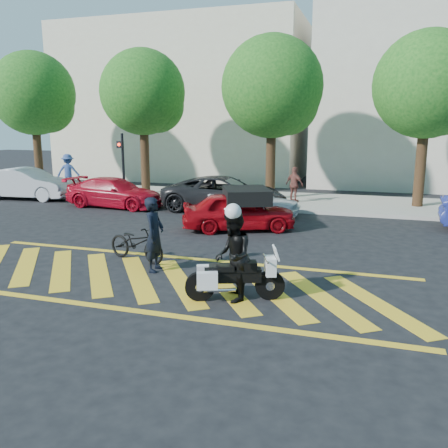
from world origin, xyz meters
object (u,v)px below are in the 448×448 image
(officer_bike, at_px, (154,234))
(parked_far_left, at_px, (27,184))
(parked_left, at_px, (114,193))
(parked_mid_left, at_px, (225,194))
(red_convertible, at_px, (239,211))
(parked_mid_right, at_px, (253,201))
(officer_moto, at_px, (233,256))
(police_motorcycle, at_px, (233,277))
(bicycle, at_px, (137,243))

(officer_bike, height_order, parked_far_left, officer_bike)
(parked_left, relative_size, parked_mid_left, 0.85)
(officer_bike, bearing_deg, red_convertible, -12.63)
(red_convertible, bearing_deg, parked_mid_right, -20.91)
(officer_moto, relative_size, parked_mid_right, 0.53)
(officer_moto, height_order, parked_mid_right, officer_moto)
(officer_bike, relative_size, officer_moto, 0.99)
(police_motorcycle, relative_size, parked_mid_left, 0.38)
(officer_moto, bearing_deg, police_motorcycle, 32.62)
(red_convertible, height_order, parked_mid_left, parked_mid_left)
(bicycle, height_order, red_convertible, red_convertible)
(parked_far_left, bearing_deg, bicycle, -132.98)
(parked_mid_right, bearing_deg, police_motorcycle, -168.94)
(red_convertible, xyz_separation_m, parked_left, (-6.53, 2.78, -0.02))
(officer_moto, distance_m, parked_mid_left, 10.47)
(police_motorcycle, relative_size, parked_left, 0.45)
(officer_moto, distance_m, parked_left, 12.43)
(bicycle, distance_m, parked_mid_left, 7.93)
(red_convertible, xyz_separation_m, parked_mid_left, (-1.60, 3.44, 0.06))
(police_motorcycle, distance_m, red_convertible, 6.73)
(officer_moto, height_order, parked_far_left, officer_moto)
(bicycle, height_order, parked_left, parked_left)
(police_motorcycle, xyz_separation_m, officer_moto, (-0.02, 0.01, 0.45))
(officer_moto, distance_m, red_convertible, 6.72)
(bicycle, distance_m, red_convertible, 4.75)
(parked_left, bearing_deg, bicycle, -142.90)
(officer_bike, bearing_deg, parked_mid_right, -9.32)
(police_motorcycle, bearing_deg, officer_bike, 130.35)
(bicycle, relative_size, red_convertible, 0.48)
(officer_moto, relative_size, parked_far_left, 0.42)
(red_convertible, bearing_deg, parked_mid_left, 1.68)
(police_motorcycle, distance_m, parked_left, 12.44)
(bicycle, height_order, police_motorcycle, bicycle)
(bicycle, relative_size, parked_mid_right, 0.52)
(parked_far_left, distance_m, parked_mid_left, 10.16)
(bicycle, relative_size, parked_left, 0.43)
(parked_left, distance_m, parked_mid_left, 4.98)
(parked_mid_left, distance_m, parked_mid_right, 1.78)
(parked_mid_left, bearing_deg, bicycle, 177.13)
(officer_bike, xyz_separation_m, officer_moto, (2.46, -1.35, 0.01))
(red_convertible, xyz_separation_m, parked_mid_right, (-0.10, 2.49, -0.05))
(police_motorcycle, height_order, parked_mid_left, parked_mid_left)
(bicycle, relative_size, police_motorcycle, 0.94)
(parked_mid_left, relative_size, parked_mid_right, 1.45)
(police_motorcycle, distance_m, parked_far_left, 16.78)
(red_convertible, distance_m, parked_left, 7.10)
(red_convertible, bearing_deg, parked_left, 43.68)
(officer_bike, relative_size, parked_mid_left, 0.36)
(parked_left, bearing_deg, officer_bike, -140.87)
(parked_mid_right, bearing_deg, officer_moto, -169.02)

